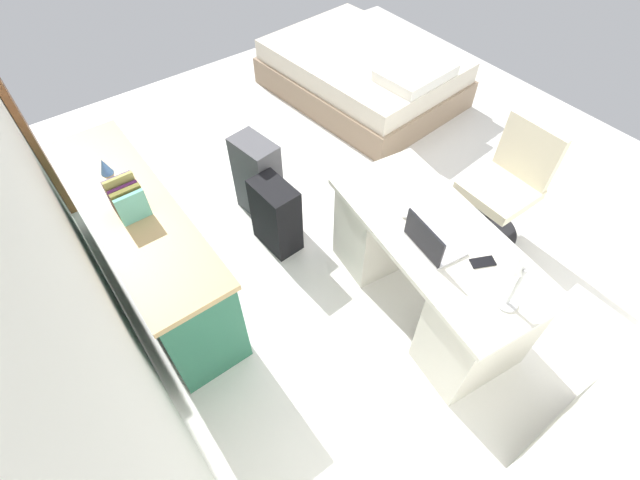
{
  "coord_description": "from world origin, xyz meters",
  "views": [
    {
      "loc": [
        -2.07,
        1.88,
        2.72
      ],
      "look_at": [
        -0.64,
        0.81,
        0.6
      ],
      "focal_mm": 25.42,
      "sensor_mm": 36.0,
      "label": 1
    }
  ],
  "objects": [
    {
      "name": "computer_mouse",
      "position": [
        -0.89,
        0.33,
        0.74
      ],
      "size": [
        0.07,
        0.11,
        0.03
      ],
      "primitive_type": "ellipsoid",
      "rotation": [
        0.0,
        0.0,
        -0.14
      ],
      "color": "white",
      "rests_on": "desk"
    },
    {
      "name": "credenza",
      "position": [
        0.14,
        1.65,
        0.4
      ],
      "size": [
        1.8,
        0.48,
        0.79
      ],
      "color": "#28664C",
      "rests_on": "ground_plane"
    },
    {
      "name": "laptop",
      "position": [
        -1.14,
        0.4,
        0.78
      ],
      "size": [
        0.34,
        0.26,
        0.21
      ],
      "color": "#B7B7BC",
      "rests_on": "desk"
    },
    {
      "name": "cell_phone_near_laptop",
      "position": [
        -1.39,
        0.25,
        0.73
      ],
      "size": [
        0.12,
        0.15,
        0.01
      ],
      "primitive_type": "cube",
      "rotation": [
        0.0,
        0.0,
        -0.45
      ],
      "color": "black",
      "rests_on": "desk"
    },
    {
      "name": "book_row",
      "position": [
        0.08,
        1.65,
        0.89
      ],
      "size": [
        0.19,
        0.17,
        0.24
      ],
      "color": "#63B3A1",
      "rests_on": "credenza"
    },
    {
      "name": "wall_back",
      "position": [
        0.0,
        2.03,
        1.43
      ],
      "size": [
        4.44,
        0.1,
        2.85
      ],
      "primitive_type": "cube",
      "color": "silver",
      "rests_on": "ground_plane"
    },
    {
      "name": "ground_plane",
      "position": [
        0.0,
        0.0,
        0.0
      ],
      "size": [
        5.44,
        5.44,
        0.0
      ],
      "primitive_type": "plane",
      "color": "silver"
    },
    {
      "name": "suitcase_spare_grey",
      "position": [
        0.33,
        0.69,
        0.34
      ],
      "size": [
        0.39,
        0.27,
        0.68
      ],
      "primitive_type": "cube",
      "rotation": [
        0.0,
        0.0,
        0.14
      ],
      "color": "#4C4C51",
      "rests_on": "ground_plane"
    },
    {
      "name": "office_chair",
      "position": [
        -0.94,
        -0.64,
        0.42
      ],
      "size": [
        0.52,
        0.52,
        0.94
      ],
      "color": "black",
      "rests_on": "ground_plane"
    },
    {
      "name": "desk",
      "position": [
        -1.1,
        0.29,
        0.38
      ],
      "size": [
        1.52,
        0.85,
        0.73
      ],
      "color": "silver",
      "rests_on": "ground_plane"
    },
    {
      "name": "figurine_small",
      "position": [
        0.5,
        1.65,
        0.84
      ],
      "size": [
        0.08,
        0.08,
        0.11
      ],
      "primitive_type": "cone",
      "color": "#4C7FBF",
      "rests_on": "credenza"
    },
    {
      "name": "desk_lamp",
      "position": [
        -1.6,
        0.36,
        0.98
      ],
      "size": [
        0.16,
        0.11,
        0.34
      ],
      "color": "silver",
      "rests_on": "desk"
    },
    {
      "name": "suitcase_black",
      "position": [
        -0.05,
        0.77,
        0.29
      ],
      "size": [
        0.37,
        0.24,
        0.58
      ],
      "primitive_type": "cube",
      "rotation": [
        0.0,
        0.0,
        0.06
      ],
      "color": "black",
      "rests_on": "ground_plane"
    },
    {
      "name": "bed",
      "position": [
        1.15,
        -1.09,
        0.24
      ],
      "size": [
        2.01,
        1.56,
        0.58
      ],
      "color": "gray",
      "rests_on": "ground_plane"
    }
  ]
}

